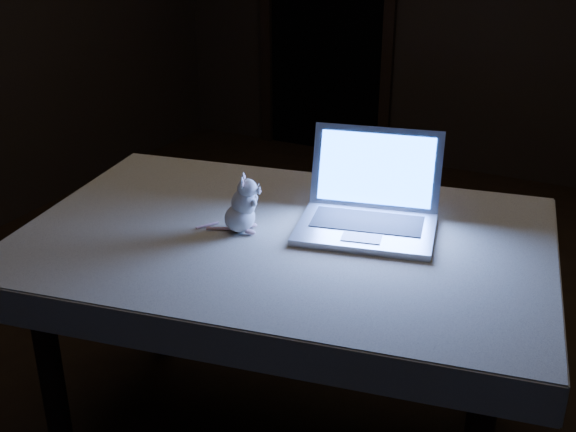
% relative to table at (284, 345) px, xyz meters
% --- Properties ---
extents(floor, '(5.00, 5.00, 0.00)m').
position_rel_table_xyz_m(floor, '(-0.11, 0.59, -0.42)').
color(floor, black).
rests_on(floor, ground).
extents(doorway, '(1.06, 0.36, 2.13)m').
position_rel_table_xyz_m(doorway, '(-1.21, 3.09, 0.65)').
color(doorway, black).
rests_on(doorway, back_wall).
extents(table, '(1.70, 1.24, 0.83)m').
position_rel_table_xyz_m(table, '(0.00, 0.00, 0.00)').
color(table, black).
rests_on(table, floor).
extents(tablecloth, '(1.91, 1.53, 0.11)m').
position_rel_table_xyz_m(tablecloth, '(-0.02, 0.02, 0.37)').
color(tablecloth, beige).
rests_on(tablecloth, table).
extents(laptop, '(0.51, 0.47, 0.30)m').
position_rel_table_xyz_m(laptop, '(0.23, 0.12, 0.57)').
color(laptop, '#B3B3B8').
rests_on(laptop, tablecloth).
extents(plush_mouse, '(0.16, 0.16, 0.19)m').
position_rel_table_xyz_m(plush_mouse, '(-0.14, -0.04, 0.52)').
color(plush_mouse, silver).
rests_on(plush_mouse, tablecloth).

